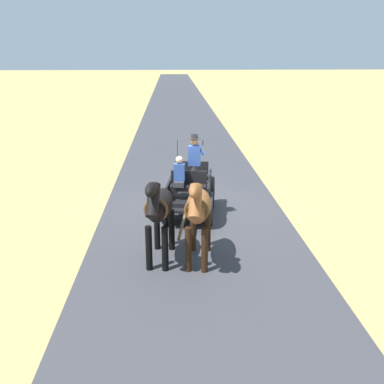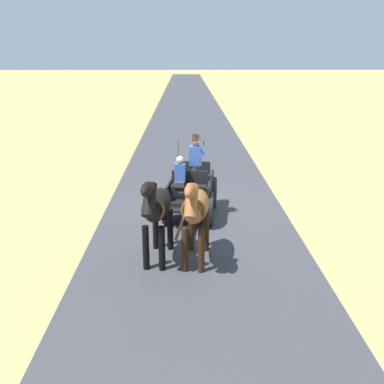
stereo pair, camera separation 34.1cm
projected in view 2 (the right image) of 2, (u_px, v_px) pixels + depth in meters
The scene contains 5 objects.
ground_plane at pixel (195, 210), 13.53m from camera, with size 200.00×200.00×0.00m, color tan.
road_surface at pixel (195, 210), 13.52m from camera, with size 5.54×160.00×0.01m, color #38383D.
horse_drawn_carriage at pixel (191, 189), 12.82m from camera, with size 1.70×4.51×2.50m.
horse_near_side at pixel (196, 209), 9.76m from camera, with size 0.78×2.15×2.21m.
horse_off_side at pixel (157, 208), 9.85m from camera, with size 0.77×2.15×2.21m.
Camera 2 is at (0.28, 12.68, 4.73)m, focal length 40.67 mm.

